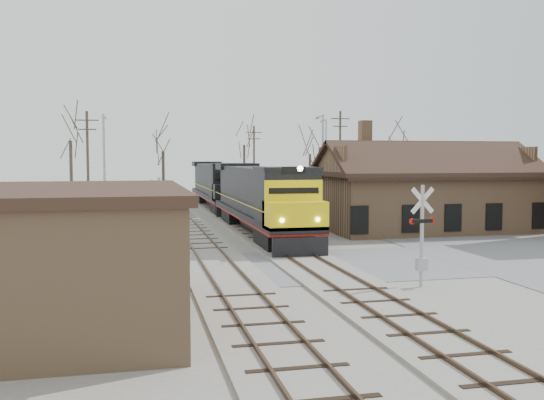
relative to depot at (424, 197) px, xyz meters
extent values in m
plane|color=gray|center=(-11.99, -12.00, -2.41)|extent=(140.00, 140.00, 0.00)
cube|color=slate|center=(-11.99, -12.00, -2.39)|extent=(60.00, 9.00, 0.03)
cube|color=gray|center=(-11.99, 3.00, -2.35)|extent=(3.40, 90.00, 0.12)
cube|color=#473323|center=(-12.71, 3.00, -2.24)|extent=(0.08, 90.00, 0.14)
cube|color=#473323|center=(-11.27, 3.00, -2.24)|extent=(0.08, 90.00, 0.14)
cube|color=gray|center=(-16.49, 3.00, -2.35)|extent=(3.40, 90.00, 0.12)
cube|color=#473323|center=(-17.21, 3.00, -2.24)|extent=(0.08, 90.00, 0.14)
cube|color=#473323|center=(-15.77, 3.00, -2.24)|extent=(0.08, 90.00, 0.14)
cube|color=#9F7652|center=(0.01, 0.00, -0.41)|extent=(14.00, 8.00, 4.00)
cube|color=black|center=(0.01, 0.00, 1.69)|extent=(15.20, 9.20, 0.30)
cube|color=black|center=(0.01, -2.30, 2.69)|extent=(15.00, 4.71, 2.66)
cube|color=black|center=(0.01, 2.30, 2.69)|extent=(15.00, 4.71, 2.66)
cube|color=#9F7652|center=(-3.99, 1.50, 4.39)|extent=(0.80, 0.80, 2.20)
cube|color=black|center=(-11.99, -6.12, -1.82)|extent=(2.65, 4.24, 1.06)
cube|color=black|center=(-11.99, 7.66, -1.82)|extent=(2.65, 4.24, 1.06)
cube|color=black|center=(-11.99, 0.77, -0.97)|extent=(3.18, 21.21, 0.37)
cube|color=maroon|center=(-11.99, 0.77, -1.21)|extent=(3.20, 21.21, 0.13)
cube|color=black|center=(-11.99, 2.10, 0.67)|extent=(2.76, 15.38, 2.97)
cube|color=black|center=(-11.99, -7.08, 0.67)|extent=(3.18, 2.97, 2.97)
cube|color=yellow|center=(-11.99, -8.88, -0.23)|extent=(3.18, 1.91, 1.49)
cube|color=black|center=(-11.99, -9.94, -1.82)|extent=(2.97, 0.25, 1.06)
cylinder|color=#FFF2CC|center=(-11.99, -9.86, 2.26)|extent=(0.30, 0.10, 0.30)
cube|color=black|center=(-11.99, 15.59, -1.82)|extent=(2.65, 4.24, 1.06)
cube|color=black|center=(-11.99, 29.38, -1.82)|extent=(2.65, 4.24, 1.06)
cube|color=black|center=(-11.99, 22.48, -0.97)|extent=(3.18, 21.21, 0.37)
cube|color=maroon|center=(-11.99, 22.48, -1.21)|extent=(3.20, 21.21, 0.13)
cube|color=black|center=(-11.99, 23.81, 0.67)|extent=(2.76, 15.38, 2.97)
cube|color=black|center=(-11.99, 14.64, 0.67)|extent=(3.18, 2.97, 2.97)
cube|color=black|center=(-11.99, 12.83, -0.23)|extent=(3.18, 1.91, 1.49)
cube|color=black|center=(-11.99, 11.78, -1.82)|extent=(2.97, 0.25, 1.06)
cylinder|color=#A5A8AD|center=(-9.05, -17.63, -0.34)|extent=(0.14, 0.14, 4.13)
cube|color=silver|center=(-9.05, -17.63, 1.10)|extent=(1.08, 0.19, 1.08)
cube|color=silver|center=(-9.05, -17.63, 1.10)|extent=(1.08, 0.19, 1.08)
cube|color=black|center=(-9.05, -17.63, 0.28)|extent=(0.94, 0.28, 0.15)
cylinder|color=#B20C0C|center=(-9.51, -17.70, 0.28)|extent=(0.26, 0.11, 0.25)
cylinder|color=#B20C0C|center=(-8.59, -17.57, 0.28)|extent=(0.26, 0.11, 0.25)
cube|color=#A5A8AD|center=(-9.05, -17.63, -1.48)|extent=(0.41, 0.31, 0.52)
cylinder|color=#A5A8AD|center=(-19.05, -7.58, -0.31)|extent=(0.15, 0.15, 4.19)
cube|color=silver|center=(-19.05, -7.58, 1.16)|extent=(1.03, 0.46, 1.10)
cube|color=silver|center=(-19.05, -7.58, 1.16)|extent=(1.03, 0.46, 1.10)
cube|color=black|center=(-19.05, -7.58, 0.32)|extent=(0.93, 0.50, 0.16)
cylinder|color=#B20C0C|center=(-18.61, -7.76, 0.32)|extent=(0.26, 0.17, 0.25)
cylinder|color=#B20C0C|center=(-19.48, -7.40, 0.32)|extent=(0.26, 0.17, 0.25)
cube|color=#A5A8AD|center=(-19.05, -7.58, -1.46)|extent=(0.42, 0.31, 0.52)
cylinder|color=#A5A8AD|center=(-22.38, 4.60, 1.75)|extent=(0.18, 0.18, 8.32)
cylinder|color=#A5A8AD|center=(-22.38, 5.50, 5.81)|extent=(0.12, 1.80, 0.12)
cube|color=#A5A8AD|center=(-22.38, 6.30, 5.71)|extent=(0.25, 0.50, 0.12)
cylinder|color=#A5A8AD|center=(-4.98, 8.46, 1.99)|extent=(0.18, 0.18, 8.79)
cylinder|color=#A5A8AD|center=(-4.98, 9.36, 6.28)|extent=(0.12, 1.80, 0.12)
cube|color=#A5A8AD|center=(-4.98, 10.16, 6.18)|extent=(0.25, 0.50, 0.12)
cylinder|color=#A5A8AD|center=(-0.51, 21.47, 2.24)|extent=(0.18, 0.18, 9.29)
cylinder|color=#A5A8AD|center=(-0.51, 22.37, 6.79)|extent=(0.12, 1.80, 0.12)
cube|color=#A5A8AD|center=(-0.51, 23.17, 6.69)|extent=(0.25, 0.50, 0.12)
cylinder|color=#382D23|center=(-24.30, 15.81, 2.25)|extent=(0.24, 0.24, 9.31)
cube|color=#382D23|center=(-24.30, 15.81, 6.10)|extent=(2.00, 0.10, 0.10)
cube|color=#382D23|center=(-24.30, 15.81, 5.30)|extent=(1.60, 0.10, 0.10)
cylinder|color=#382D23|center=(-5.82, 33.91, 2.17)|extent=(0.24, 0.24, 9.16)
cube|color=#382D23|center=(-5.82, 33.91, 5.95)|extent=(2.00, 0.10, 0.10)
cube|color=#382D23|center=(-5.82, 33.91, 5.15)|extent=(1.60, 0.10, 0.10)
cylinder|color=#382D23|center=(0.82, 20.76, 2.65)|extent=(0.24, 0.24, 10.11)
cube|color=#382D23|center=(0.82, 20.76, 6.90)|extent=(2.00, 0.10, 0.10)
cube|color=#382D23|center=(0.82, 20.76, 6.10)|extent=(1.60, 0.10, 0.10)
cylinder|color=#382D23|center=(-26.25, 21.34, 1.03)|extent=(0.32, 0.32, 6.87)
cylinder|color=#382D23|center=(-17.34, 24.87, 0.55)|extent=(0.32, 0.32, 5.92)
cylinder|color=#382D23|center=(-6.31, 38.04, 1.03)|extent=(0.32, 0.32, 6.88)
cylinder|color=#382D23|center=(-0.10, 28.82, 0.42)|extent=(0.32, 0.32, 5.66)
cylinder|color=#382D23|center=(9.71, 26.54, 0.63)|extent=(0.32, 0.32, 6.07)
camera|label=1|loc=(-20.29, -39.87, 2.81)|focal=40.00mm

